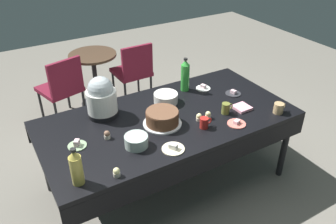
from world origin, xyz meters
The scene contains 24 objects.
ground centered at (0.00, 0.00, 0.00)m, with size 9.00×9.00×0.00m, color slate.
potluck_table centered at (0.00, 0.00, 0.69)m, with size 2.20×1.10×0.75m.
frosted_layer_cake centered at (-0.10, -0.07, 0.81)m, with size 0.33×0.33×0.13m.
slow_cooker centered at (-0.47, 0.31, 0.92)m, with size 0.27×0.27×0.36m.
glass_salad_bowl centered at (-0.42, -0.24, 0.80)m, with size 0.18×0.18×0.09m, color #B2C6BC.
ceramic_snack_bowl centered at (0.11, 0.23, 0.80)m, with size 0.22×0.22×0.09m, color silver.
dessert_plate_sage centered at (-0.81, -0.01, 0.76)m, with size 0.15×0.15×0.05m.
dessert_plate_cream centered at (-0.20, -0.41, 0.76)m, with size 0.17×0.17×0.05m.
dessert_plate_white centered at (0.57, 0.28, 0.76)m, with size 0.14×0.14×0.04m.
dessert_plate_coral centered at (0.44, -0.39, 0.76)m, with size 0.16×0.16×0.04m.
dessert_plate_charcoal centered at (0.76, 0.04, 0.76)m, with size 0.15×0.15×0.04m.
cupcake_lemon centered at (0.20, -0.18, 0.78)m, with size 0.05×0.05×0.07m.
cupcake_vanilla centered at (0.29, -0.19, 0.78)m, with size 0.05×0.05×0.07m.
cupcake_rose centered at (-0.68, -0.47, 0.78)m, with size 0.05×0.05×0.07m.
cupcake_mint centered at (-0.57, -0.03, 0.78)m, with size 0.05×0.05×0.07m.
soda_bottle_lime_soda centered at (0.40, 0.35, 0.91)m, with size 0.08×0.08×0.34m.
soda_bottle_ginger_ale centered at (-0.92, -0.41, 0.88)m, with size 0.08×0.08×0.28m.
coffee_mug_tan centered at (0.88, -0.43, 0.80)m, with size 0.13×0.09×0.09m.
coffee_mug_olive centered at (0.47, -0.20, 0.80)m, with size 0.11×0.07×0.10m.
coffee_mug_red centered at (0.18, -0.29, 0.80)m, with size 0.11×0.07×0.09m.
paper_napkin_stack centered at (0.65, -0.22, 0.76)m, with size 0.14×0.14×0.02m, color pink.
maroon_chair_left centered at (-0.53, 1.58, 0.49)m, with size 0.54×0.54×0.85m.
maroon_chair_right centered at (0.40, 1.58, 0.49)m, with size 0.45×0.45×0.85m.
round_cafe_table centered at (-0.05, 1.80, 0.50)m, with size 0.60×0.60×0.72m.
Camera 1 is at (-1.27, -2.17, 2.34)m, focal length 36.54 mm.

